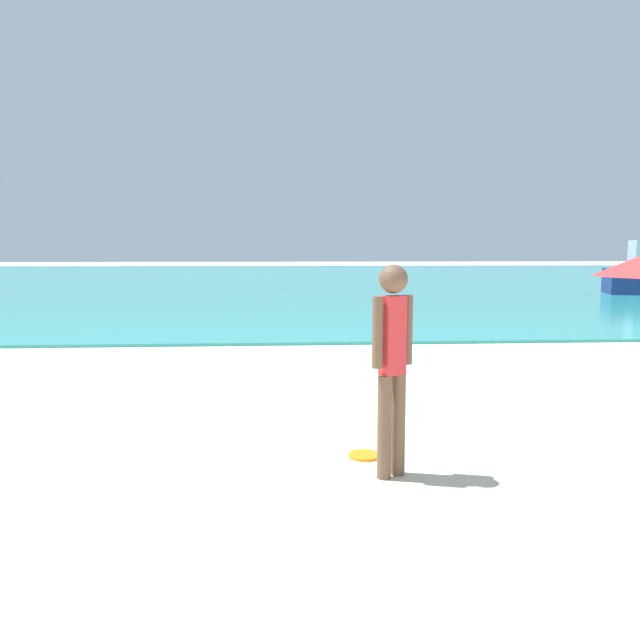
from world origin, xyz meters
TOP-DOWN VIEW (x-y plane):
  - water at (0.00, 42.11)m, footprint 160.00×60.00m
  - person_standing at (0.62, 5.21)m, footprint 0.35×0.24m
  - frisbee at (0.46, 5.69)m, footprint 0.28×0.28m

SIDE VIEW (x-z plane):
  - frisbee at x=0.46m, z-range 0.00..0.03m
  - water at x=0.00m, z-range 0.00..0.06m
  - person_standing at x=0.62m, z-range 0.12..1.83m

